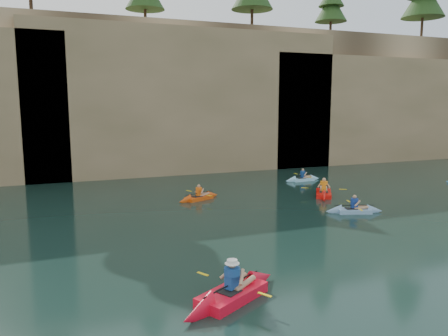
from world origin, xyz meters
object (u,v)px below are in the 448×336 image
object	(u,v)px
kayaker_red_far	(324,193)
kayaker_orange	(199,197)
main_kayaker	(232,293)
kayaker_ltblue_near	(354,210)

from	to	relation	value
kayaker_red_far	kayaker_orange	bearing A→B (deg)	109.94
kayaker_red_far	main_kayaker	bearing A→B (deg)	169.26
kayaker_orange	kayaker_red_far	size ratio (longest dim) A/B	0.83
main_kayaker	kayaker_ltblue_near	distance (m)	11.59
kayaker_ltblue_near	kayaker_red_far	world-z (taller)	kayaker_red_far
kayaker_ltblue_near	kayaker_red_far	size ratio (longest dim) A/B	0.84
main_kayaker	kayaker_ltblue_near	xyz separation A→B (m)	(9.39, 6.80, -0.05)
main_kayaker	kayaker_orange	size ratio (longest dim) A/B	1.31
kayaker_orange	kayaker_red_far	distance (m)	7.41
kayaker_orange	kayaker_ltblue_near	world-z (taller)	kayaker_ltblue_near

